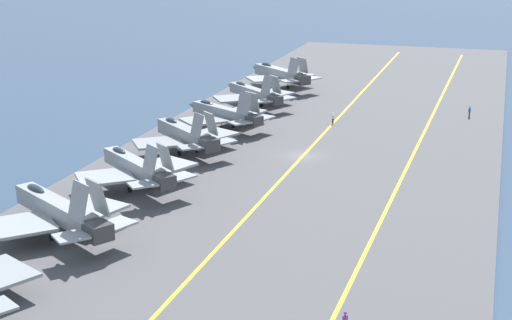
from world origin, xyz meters
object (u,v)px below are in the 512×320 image
at_px(parked_jet_second, 58,210).
at_px(parked_jet_sixth, 253,93).
at_px(parked_jet_seventh, 279,74).
at_px(crew_blue_vest, 470,111).
at_px(parked_jet_fourth, 185,134).
at_px(parked_jet_third, 135,167).
at_px(parked_jet_fifth, 224,113).
at_px(crew_white_vest, 333,117).

bearing_deg(parked_jet_second, parked_jet_sixth, -0.76).
distance_m(parked_jet_seventh, crew_blue_vest, 36.14).
relative_size(parked_jet_fourth, parked_jet_seventh, 0.91).
xyz_separation_m(parked_jet_third, parked_jet_sixth, (43.15, 0.16, -0.25)).
bearing_deg(parked_jet_second, parked_jet_seventh, -0.46).
xyz_separation_m(parked_jet_third, parked_jet_seventh, (58.75, 0.33, 0.21)).
bearing_deg(parked_jet_second, parked_jet_fifth, -1.32).
height_order(parked_jet_fifth, crew_white_vest, parked_jet_fifth).
bearing_deg(parked_jet_sixth, parked_jet_fourth, 179.50).
bearing_deg(parked_jet_third, parked_jet_sixth, 0.21).
height_order(parked_jet_second, crew_white_vest, parked_jet_second).
distance_m(parked_jet_third, crew_white_vest, 38.77).
relative_size(parked_jet_seventh, crew_white_vest, 9.09).
xyz_separation_m(parked_jet_second, parked_jet_fifth, (43.09, -0.99, -0.22)).
height_order(parked_jet_second, parked_jet_third, parked_jet_second).
distance_m(parked_jet_second, parked_jet_seventh, 73.25).
relative_size(parked_jet_fifth, crew_blue_vest, 8.73).
xyz_separation_m(parked_jet_second, parked_jet_fourth, (29.56, -0.52, -0.03)).
bearing_deg(crew_blue_vest, parked_jet_sixth, 94.88).
distance_m(parked_jet_sixth, parked_jet_seventh, 15.61).
distance_m(crew_blue_vest, crew_white_vest, 21.49).
bearing_deg(parked_jet_seventh, crew_blue_vest, -110.65).
distance_m(parked_jet_third, crew_blue_vest, 56.91).
distance_m(parked_jet_fourth, parked_jet_sixth, 28.09).
height_order(parked_jet_third, crew_white_vest, parked_jet_third).
height_order(parked_jet_third, parked_jet_fifth, parked_jet_third).
bearing_deg(parked_jet_fifth, parked_jet_third, 179.86).
bearing_deg(parked_jet_seventh, parked_jet_fifth, -179.24).
distance_m(parked_jet_third, parked_jet_fourth, 15.07).
height_order(parked_jet_third, parked_jet_sixth, parked_jet_third).
height_order(parked_jet_fourth, crew_white_vest, parked_jet_fourth).
bearing_deg(crew_white_vest, parked_jet_third, 158.06).
distance_m(parked_jet_fifth, crew_blue_vest, 37.68).
bearing_deg(parked_jet_fifth, parked_jet_fourth, 178.02).
bearing_deg(crew_white_vest, parked_jet_seventh, 32.98).
distance_m(parked_jet_second, crew_blue_vest, 69.61).
distance_m(parked_jet_third, parked_jet_fifth, 28.60).
height_order(parked_jet_seventh, crew_blue_vest, parked_jet_seventh).
bearing_deg(parked_jet_third, crew_white_vest, -21.94).
xyz_separation_m(parked_jet_fifth, parked_jet_sixth, (14.56, 0.23, 0.02)).
height_order(parked_jet_sixth, crew_white_vest, parked_jet_sixth).
height_order(parked_jet_fifth, parked_jet_sixth, parked_jet_fifth).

